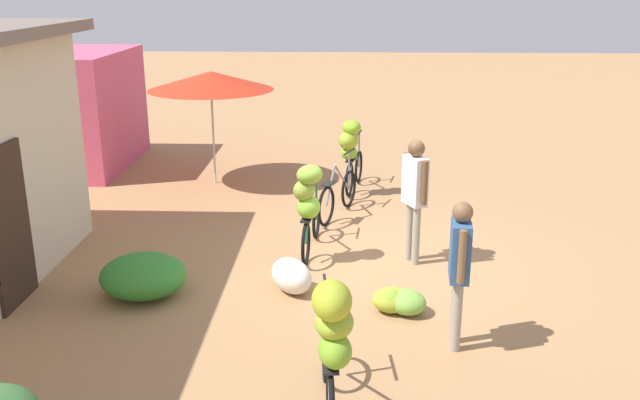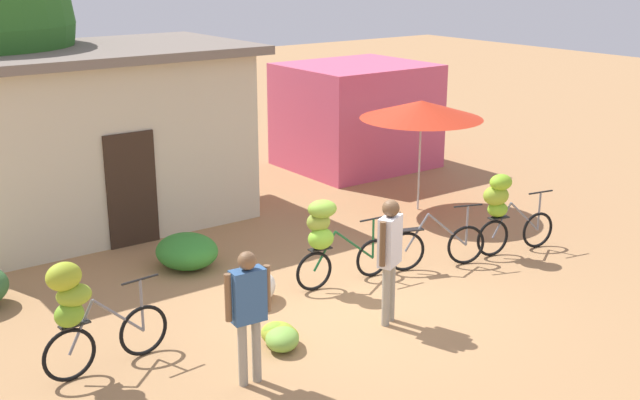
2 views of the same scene
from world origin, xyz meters
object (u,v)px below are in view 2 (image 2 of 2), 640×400
object	(u,v)px
bicycle_near_pile	(327,234)
banana_pile_on_ground	(280,336)
building_low	(95,136)
market_umbrella	(421,110)
bicycle_by_shop	(503,205)
bicycle_center_loaded	(436,246)
bicycle_leftmost	(81,307)
shop_pink	(356,115)
person_vendor	(390,248)
person_bystander	(248,304)
produce_sack	(259,288)

from	to	relation	value
bicycle_near_pile	banana_pile_on_ground	size ratio (longest dim) A/B	2.20
building_low	market_umbrella	distance (m)	6.18
bicycle_by_shop	banana_pile_on_ground	bearing A→B (deg)	-173.46
market_umbrella	bicycle_center_loaded	distance (m)	3.53
bicycle_near_pile	bicycle_center_loaded	world-z (taller)	bicycle_near_pile
bicycle_leftmost	bicycle_center_loaded	world-z (taller)	bicycle_leftmost
shop_pink	bicycle_leftmost	bearing A→B (deg)	-146.36
bicycle_leftmost	banana_pile_on_ground	xyz separation A→B (m)	(2.30, -0.74, -0.75)
bicycle_center_loaded	person_vendor	xyz separation A→B (m)	(-1.97, -1.09, 0.73)
bicycle_leftmost	person_vendor	distance (m)	4.03
bicycle_center_loaded	person_bystander	distance (m)	4.61
market_umbrella	bicycle_center_loaded	world-z (taller)	market_umbrella
shop_pink	produce_sack	world-z (taller)	shop_pink
person_bystander	bicycle_near_pile	bearing A→B (deg)	35.35
bicycle_center_loaded	bicycle_by_shop	distance (m)	1.42
person_bystander	bicycle_by_shop	bearing A→B (deg)	11.27
bicycle_near_pile	person_bystander	bearing A→B (deg)	-144.65
bicycle_leftmost	bicycle_near_pile	size ratio (longest dim) A/B	0.98
person_bystander	person_vendor	bearing A→B (deg)	6.21
bicycle_leftmost	bicycle_center_loaded	bearing A→B (deg)	0.29
building_low	bicycle_by_shop	size ratio (longest dim) A/B	3.62
building_low	person_bystander	xyz separation A→B (m)	(-0.88, -6.80, -0.65)
building_low	bicycle_center_loaded	distance (m)	6.60
shop_pink	banana_pile_on_ground	distance (m)	9.54
bicycle_near_pile	produce_sack	size ratio (longest dim) A/B	2.42
bicycle_center_loaded	banana_pile_on_ground	world-z (taller)	bicycle_center_loaded
bicycle_center_loaded	bicycle_by_shop	size ratio (longest dim) A/B	1.04
produce_sack	person_vendor	xyz separation A→B (m)	(1.06, -1.64, 0.88)
person_vendor	bicycle_leftmost	bearing A→B (deg)	164.80
person_vendor	person_bystander	size ratio (longest dim) A/B	1.07
produce_sack	bicycle_leftmost	bearing A→B (deg)	-168.38
bicycle_leftmost	person_bystander	bearing A→B (deg)	-41.26
bicycle_center_loaded	banana_pile_on_ground	xyz separation A→B (m)	(-3.56, -0.77, -0.22)
bicycle_leftmost	person_vendor	size ratio (longest dim) A/B	0.93
bicycle_near_pile	bicycle_center_loaded	distance (m)	2.02
produce_sack	person_bystander	bearing A→B (deg)	-124.89
market_umbrella	produce_sack	distance (m)	5.60
building_low	produce_sack	world-z (taller)	building_low
market_umbrella	person_vendor	size ratio (longest dim) A/B	1.35
bicycle_leftmost	banana_pile_on_ground	distance (m)	2.54
banana_pile_on_ground	bicycle_near_pile	bearing A→B (deg)	35.35
shop_pink	person_vendor	bearing A→B (deg)	-125.94
bicycle_leftmost	bicycle_near_pile	world-z (taller)	bicycle_leftmost
bicycle_by_shop	person_bystander	distance (m)	5.78
market_umbrella	shop_pink	bearing A→B (deg)	70.85
building_low	shop_pink	xyz separation A→B (m)	(6.61, 0.49, -0.45)
person_vendor	bicycle_by_shop	bearing A→B (deg)	14.84
bicycle_near_pile	person_bystander	world-z (taller)	person_bystander
market_umbrella	banana_pile_on_ground	xyz separation A→B (m)	(-5.47, -3.23, -1.87)
bicycle_leftmost	bicycle_near_pile	bearing A→B (deg)	6.05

